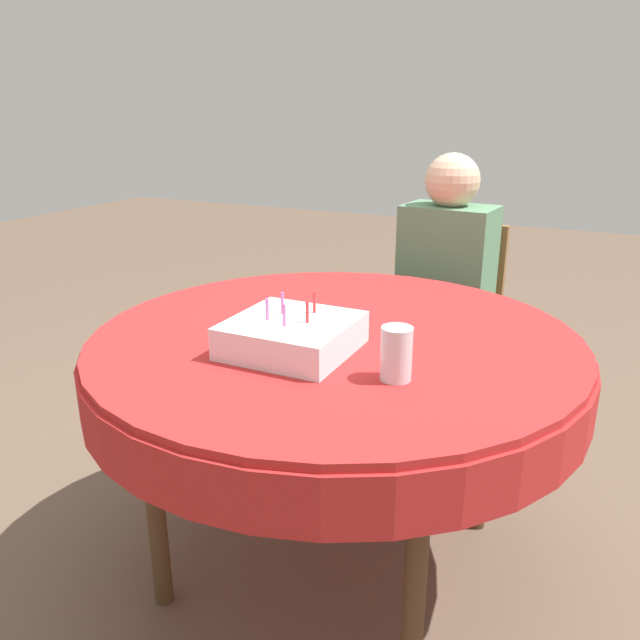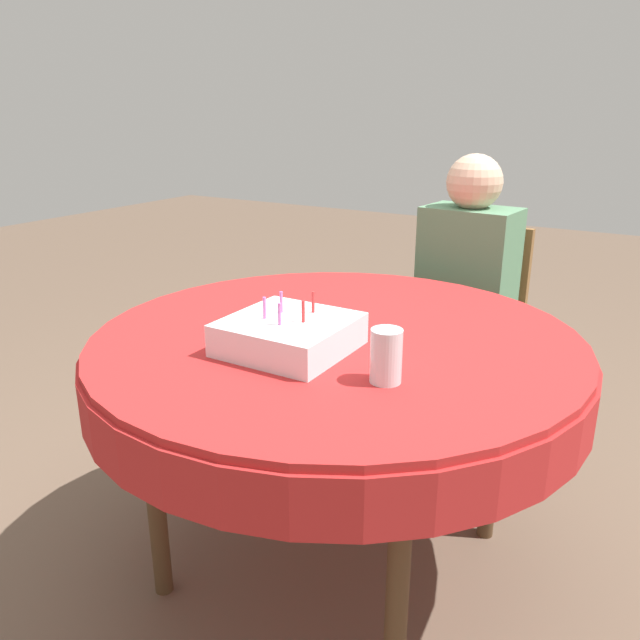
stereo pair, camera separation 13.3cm
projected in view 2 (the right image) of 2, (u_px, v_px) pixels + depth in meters
ground_plane at (334, 560)px, 1.89m from camera, size 12.00×12.00×0.00m
dining_table at (336, 363)px, 1.68m from camera, size 1.31×1.31×0.73m
chair at (470, 325)px, 2.50m from camera, size 0.43×0.43×0.86m
person at (465, 277)px, 2.36m from camera, size 0.36×0.33×1.14m
birthday_cake at (289, 334)px, 1.53m from camera, size 0.29×0.29×0.13m
drinking_glass at (386, 356)px, 1.34m from camera, size 0.07×0.07×0.12m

